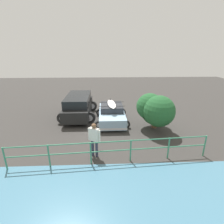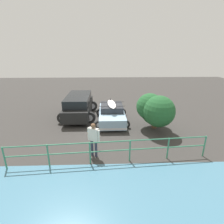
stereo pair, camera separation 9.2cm
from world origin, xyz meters
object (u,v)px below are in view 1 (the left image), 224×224
(suv_car, at_px, (79,105))
(person_bystander, at_px, (94,137))
(bush_near_left, at_px, (155,110))
(sedan_car, at_px, (112,113))

(suv_car, distance_m, person_bystander, 5.82)
(person_bystander, distance_m, bush_near_left, 4.81)
(sedan_car, height_order, bush_near_left, bush_near_left)
(sedan_car, bearing_deg, bush_near_left, 150.74)
(person_bystander, xyz_separation_m, bush_near_left, (-3.78, -2.96, 0.31))
(person_bystander, bearing_deg, sedan_car, -102.84)
(sedan_car, distance_m, suv_car, 2.81)
(sedan_car, relative_size, bush_near_left, 1.54)
(suv_car, bearing_deg, sedan_car, 156.55)
(sedan_car, xyz_separation_m, person_bystander, (1.03, 4.50, 0.46))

